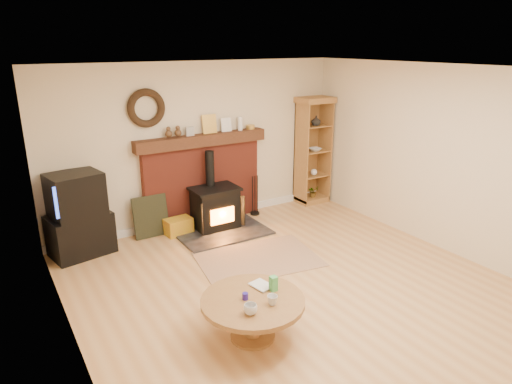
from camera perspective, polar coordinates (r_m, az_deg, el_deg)
ground at (r=5.67m, az=5.54°, el=-12.28°), size 5.50×5.50×0.00m
room_shell at (r=5.08m, az=5.32°, el=5.05°), size 5.02×5.52×2.61m
chimney_breast at (r=7.47m, az=-6.66°, el=2.06°), size 2.20×0.22×1.78m
wood_stove at (r=7.29m, az=-5.01°, el=-2.19°), size 1.40×1.00×1.25m
area_rug at (r=6.39m, az=0.25°, el=-8.36°), size 1.78×1.36×0.01m
tv_unit at (r=6.80m, az=-21.32°, el=-2.85°), size 0.90×0.70×1.19m
curio_cabinet at (r=8.44m, az=7.04°, el=5.16°), size 0.62×0.45×1.95m
firelog_box at (r=7.25m, az=-9.66°, el=-4.24°), size 0.43×0.30×0.26m
leaning_painting at (r=7.19m, az=-13.02°, el=-2.98°), size 0.54×0.14×0.64m
fire_tools at (r=7.94m, az=-0.13°, el=-1.90°), size 0.16×0.16×0.70m
coffee_table at (r=4.69m, az=-0.36°, el=-14.11°), size 1.04×1.04×0.60m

